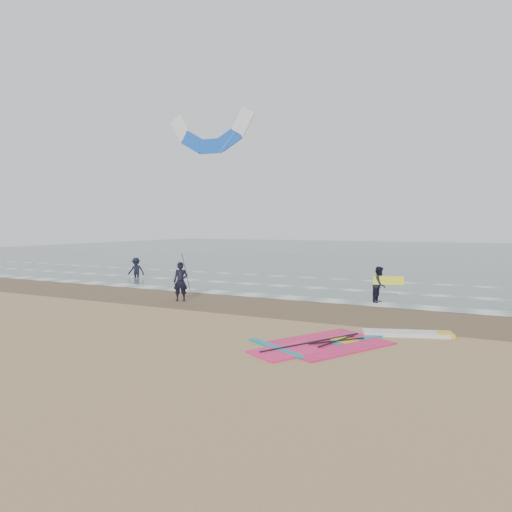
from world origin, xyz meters
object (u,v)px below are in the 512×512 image
at_px(surf_kite, 211,136).
at_px(person_wading, 136,265).
at_px(person_standing, 181,282).
at_px(person_walking, 380,285).
at_px(windsurf_rig, 351,341).

bearing_deg(surf_kite, person_wading, -145.88).
relative_size(person_standing, person_wading, 1.07).
relative_size(person_walking, surf_kite, 0.16).
height_order(windsurf_rig, person_walking, person_walking).
height_order(person_standing, person_walking, person_standing).
distance_m(person_walking, surf_kite, 15.87).
xyz_separation_m(person_wading, surf_kite, (4.09, 2.77, 8.51)).
bearing_deg(surf_kite, person_walking, -24.47).
xyz_separation_m(person_walking, surf_kite, (-12.17, 5.54, 8.54)).
distance_m(windsurf_rig, person_wading, 19.69).
xyz_separation_m(person_standing, surf_kite, (-3.92, 9.07, 8.46)).
xyz_separation_m(windsurf_rig, person_walking, (-0.59, 7.37, 0.78)).
bearing_deg(windsurf_rig, surf_kite, 134.69).
bearing_deg(person_standing, windsurf_rig, -47.25).
relative_size(person_walking, person_wading, 0.96).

